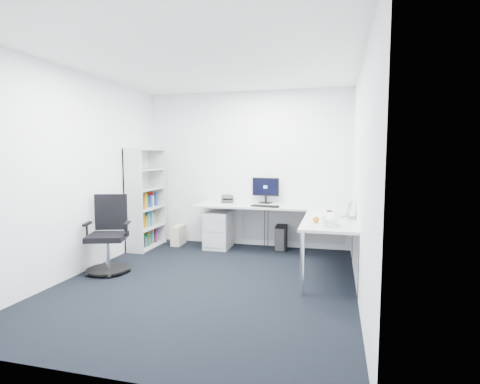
% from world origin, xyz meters
% --- Properties ---
extents(ground, '(4.20, 4.20, 0.00)m').
position_xyz_m(ground, '(0.00, 0.00, 0.00)').
color(ground, black).
extents(ceiling, '(4.20, 4.20, 0.00)m').
position_xyz_m(ceiling, '(0.00, 0.00, 2.70)').
color(ceiling, white).
extents(wall_back, '(3.60, 0.02, 2.70)m').
position_xyz_m(wall_back, '(0.00, 2.10, 1.35)').
color(wall_back, white).
rests_on(wall_back, ground).
extents(wall_front, '(3.60, 0.02, 2.70)m').
position_xyz_m(wall_front, '(0.00, -2.10, 1.35)').
color(wall_front, white).
rests_on(wall_front, ground).
extents(wall_left, '(0.02, 4.20, 2.70)m').
position_xyz_m(wall_left, '(-1.80, 0.00, 1.35)').
color(wall_left, white).
rests_on(wall_left, ground).
extents(wall_right, '(0.02, 4.20, 2.70)m').
position_xyz_m(wall_right, '(1.80, 0.00, 1.35)').
color(wall_right, white).
rests_on(wall_right, ground).
extents(l_desk, '(2.64, 1.48, 0.77)m').
position_xyz_m(l_desk, '(0.55, 1.40, 0.39)').
color(l_desk, silver).
rests_on(l_desk, ground).
extents(drawer_pedestal, '(0.41, 0.51, 0.63)m').
position_xyz_m(drawer_pedestal, '(-0.41, 1.74, 0.32)').
color(drawer_pedestal, silver).
rests_on(drawer_pedestal, ground).
extents(bookshelf, '(0.33, 0.85, 1.71)m').
position_xyz_m(bookshelf, '(-1.62, 1.45, 0.85)').
color(bookshelf, '#B9BCBB').
rests_on(bookshelf, ground).
extents(task_chair, '(0.74, 0.74, 1.05)m').
position_xyz_m(task_chair, '(-1.45, 0.05, 0.53)').
color(task_chair, black).
rests_on(task_chair, ground).
extents(black_pc_tower, '(0.21, 0.43, 0.41)m').
position_xyz_m(black_pc_tower, '(0.66, 1.91, 0.20)').
color(black_pc_tower, black).
rests_on(black_pc_tower, ground).
extents(beige_pc_tower, '(0.18, 0.37, 0.35)m').
position_xyz_m(beige_pc_tower, '(-1.18, 1.78, 0.17)').
color(beige_pc_tower, beige).
rests_on(beige_pc_tower, ground).
extents(power_strip, '(0.36, 0.08, 0.04)m').
position_xyz_m(power_strip, '(0.89, 2.10, 0.02)').
color(power_strip, silver).
rests_on(power_strip, ground).
extents(monitor, '(0.49, 0.21, 0.45)m').
position_xyz_m(monitor, '(0.36, 1.97, 1.00)').
color(monitor, black).
rests_on(monitor, l_desk).
extents(black_keyboard, '(0.46, 0.22, 0.02)m').
position_xyz_m(black_keyboard, '(0.43, 1.54, 0.78)').
color(black_keyboard, black).
rests_on(black_keyboard, l_desk).
extents(mouse, '(0.06, 0.10, 0.03)m').
position_xyz_m(mouse, '(0.65, 1.50, 0.79)').
color(mouse, black).
rests_on(mouse, l_desk).
extents(desk_phone, '(0.22, 0.22, 0.14)m').
position_xyz_m(desk_phone, '(-0.29, 1.89, 0.84)').
color(desk_phone, '#2A2A2C').
rests_on(desk_phone, l_desk).
extents(laptop, '(0.39, 0.38, 0.24)m').
position_xyz_m(laptop, '(1.53, 0.81, 0.89)').
color(laptop, silver).
rests_on(laptop, l_desk).
extents(white_keyboard, '(0.20, 0.48, 0.02)m').
position_xyz_m(white_keyboard, '(1.34, 0.79, 0.78)').
color(white_keyboard, silver).
rests_on(white_keyboard, l_desk).
extents(headphones, '(0.15, 0.19, 0.05)m').
position_xyz_m(headphones, '(1.46, 1.16, 0.79)').
color(headphones, black).
rests_on(headphones, l_desk).
extents(orange_fruit, '(0.08, 0.08, 0.08)m').
position_xyz_m(orange_fruit, '(1.31, 0.30, 0.81)').
color(orange_fruit, '#CF6712').
rests_on(orange_fruit, l_desk).
extents(tissue_box, '(0.16, 0.27, 0.09)m').
position_xyz_m(tissue_box, '(1.49, 0.15, 0.82)').
color(tissue_box, silver).
rests_on(tissue_box, l_desk).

